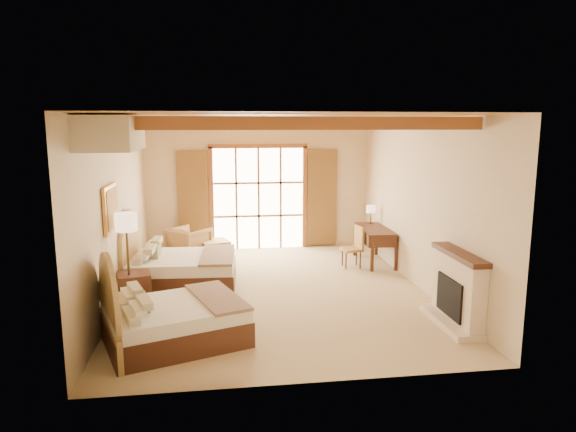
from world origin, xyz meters
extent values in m
plane|color=#CBB488|center=(0.00, 0.00, 0.00)|extent=(7.00, 7.00, 0.00)
plane|color=beige|center=(0.00, 3.50, 1.60)|extent=(5.50, 0.00, 5.50)
plane|color=beige|center=(-2.75, 0.00, 1.60)|extent=(0.00, 7.00, 7.00)
plane|color=beige|center=(2.75, 0.00, 1.60)|extent=(0.00, 7.00, 7.00)
plane|color=#BB7D36|center=(0.00, 0.00, 3.20)|extent=(7.00, 7.00, 0.00)
cube|color=white|center=(0.00, 3.46, 1.25)|extent=(2.20, 0.02, 2.50)
cube|color=brown|center=(-1.60, 3.43, 1.25)|extent=(0.75, 0.06, 2.40)
cube|color=brown|center=(1.60, 3.43, 1.25)|extent=(0.75, 0.06, 2.40)
cube|color=beige|center=(2.62, -2.00, 0.55)|extent=(0.25, 1.30, 1.10)
cube|color=black|center=(2.55, -2.00, 0.45)|extent=(0.18, 0.80, 0.60)
cube|color=beige|center=(2.53, -2.00, 0.05)|extent=(0.45, 1.40, 0.10)
cube|color=#452116|center=(2.61, -2.00, 1.12)|extent=(0.30, 1.40, 0.08)
cube|color=#C78A3F|center=(-2.71, -0.75, 1.75)|extent=(0.05, 0.95, 0.75)
cube|color=gold|center=(-2.68, -0.75, 1.75)|extent=(0.02, 0.82, 0.62)
cube|color=beige|center=(-2.40, -2.00, 2.95)|extent=(0.70, 1.40, 0.45)
cube|color=#452116|center=(-1.66, -2.07, 0.18)|extent=(2.22, 1.94, 0.36)
cube|color=white|center=(-1.66, -2.07, 0.46)|extent=(2.17, 1.90, 0.20)
cube|color=#94715C|center=(-1.02, -2.07, 0.57)|extent=(1.00, 1.54, 0.05)
cube|color=gray|center=(-2.09, -2.07, 0.67)|extent=(0.23, 0.39, 0.22)
cube|color=#452116|center=(-1.72, 0.50, 0.20)|extent=(2.09, 1.64, 0.39)
cube|color=white|center=(-1.72, 0.50, 0.50)|extent=(2.05, 1.60, 0.22)
cube|color=#94715C|center=(-1.04, 0.50, 0.62)|extent=(0.70, 1.58, 0.05)
cube|color=gray|center=(-2.18, 0.50, 0.72)|extent=(0.14, 0.42, 0.23)
cube|color=#452116|center=(-2.43, -0.58, 0.31)|extent=(0.61, 0.61, 0.62)
cylinder|color=#3E311A|center=(-2.50, -0.67, 0.01)|extent=(0.23, 0.23, 0.03)
cylinder|color=#3E311A|center=(-2.50, -0.67, 0.73)|extent=(0.04, 0.04, 1.41)
cylinder|color=beige|center=(-2.50, -0.67, 1.51)|extent=(0.35, 0.35, 0.29)
imported|color=#A57B47|center=(-1.69, 2.59, 0.37)|extent=(1.14, 1.14, 0.74)
cube|color=tan|center=(-1.11, 2.50, 0.22)|extent=(0.76, 0.76, 0.44)
cube|color=#452116|center=(2.45, 1.70, 0.77)|extent=(0.73, 1.51, 0.05)
cube|color=#452116|center=(2.45, 1.70, 0.63)|extent=(0.71, 1.47, 0.23)
cube|color=#AA7540|center=(1.84, 1.40, 0.40)|extent=(0.46, 0.46, 0.05)
cube|color=#AA7540|center=(2.02, 1.40, 0.66)|extent=(0.11, 0.40, 0.48)
cylinder|color=#3E311A|center=(2.53, 2.28, 0.80)|extent=(0.13, 0.13, 0.02)
cylinder|color=#3E311A|center=(2.53, 2.28, 0.95)|extent=(0.03, 0.03, 0.29)
cylinder|color=beige|center=(2.53, 2.28, 1.13)|extent=(0.21, 0.21, 0.17)
camera|label=1|loc=(-1.03, -9.13, 3.05)|focal=32.00mm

